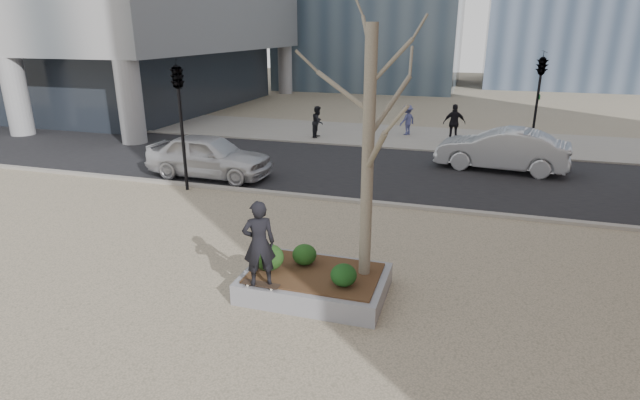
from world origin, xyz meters
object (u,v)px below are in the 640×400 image
(police_car, at_px, (209,156))
(planter, at_px, (315,283))
(skateboard, at_px, (261,285))
(skateboarder, at_px, (259,243))

(police_car, bearing_deg, planter, -137.01)
(skateboard, height_order, police_car, police_car)
(planter, distance_m, police_car, 9.77)
(skateboard, distance_m, police_car, 9.89)
(skateboarder, xyz_separation_m, police_car, (-5.63, 8.13, -0.57))
(police_car, bearing_deg, skateboarder, -144.10)
(skateboarder, bearing_deg, skateboard, -29.61)
(skateboard, xyz_separation_m, police_car, (-5.63, 8.13, 0.35))
(planter, relative_size, skateboard, 3.85)
(skateboard, xyz_separation_m, skateboarder, (0.00, 0.00, 0.92))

